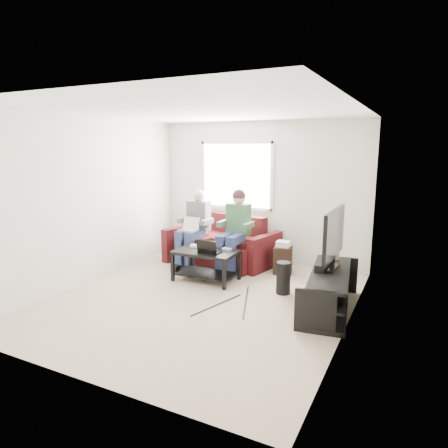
# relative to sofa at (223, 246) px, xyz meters

# --- Properties ---
(floor) EXTENTS (4.50, 4.50, 0.00)m
(floor) POSITION_rel_sofa_xyz_m (0.56, -1.77, -0.33)
(floor) COLOR #BDA693
(floor) RESTS_ON ground
(ceiling) EXTENTS (4.50, 4.50, 0.00)m
(ceiling) POSITION_rel_sofa_xyz_m (0.56, -1.77, 2.27)
(ceiling) COLOR white
(ceiling) RESTS_ON wall_back
(wall_back) EXTENTS (4.50, 0.00, 4.50)m
(wall_back) POSITION_rel_sofa_xyz_m (0.56, 0.48, 0.97)
(wall_back) COLOR silver
(wall_back) RESTS_ON floor
(wall_front) EXTENTS (4.50, 0.00, 4.50)m
(wall_front) POSITION_rel_sofa_xyz_m (0.56, -4.02, 0.97)
(wall_front) COLOR silver
(wall_front) RESTS_ON floor
(wall_left) EXTENTS (0.00, 4.50, 4.50)m
(wall_left) POSITION_rel_sofa_xyz_m (-1.44, -1.77, 0.97)
(wall_left) COLOR silver
(wall_left) RESTS_ON floor
(wall_right) EXTENTS (0.00, 4.50, 4.50)m
(wall_right) POSITION_rel_sofa_xyz_m (2.56, -1.77, 0.97)
(wall_right) COLOR silver
(wall_right) RESTS_ON floor
(window) EXTENTS (1.48, 0.04, 1.28)m
(window) POSITION_rel_sofa_xyz_m (0.06, 0.47, 1.27)
(window) COLOR white
(window) RESTS_ON wall_back
(sofa) EXTENTS (2.07, 1.21, 0.89)m
(sofa) POSITION_rel_sofa_xyz_m (0.00, 0.00, 0.00)
(sofa) COLOR #4B1217
(sofa) RESTS_ON floor
(person_left) EXTENTS (0.40, 0.70, 1.37)m
(person_left) POSITION_rel_sofa_xyz_m (-0.40, -0.34, 0.43)
(person_left) COLOR navy
(person_left) RESTS_ON sofa
(person_right) EXTENTS (0.40, 0.71, 1.41)m
(person_right) POSITION_rel_sofa_xyz_m (0.40, -0.32, 0.49)
(person_right) COLOR navy
(person_right) RESTS_ON sofa
(laptop_silver) EXTENTS (0.38, 0.33, 0.24)m
(laptop_silver) POSITION_rel_sofa_xyz_m (-0.40, -0.53, 0.41)
(laptop_silver) COLOR silver
(laptop_silver) RESTS_ON person_left
(coffee_table) EXTENTS (1.00, 0.62, 0.50)m
(coffee_table) POSITION_rel_sofa_xyz_m (0.21, -1.01, 0.04)
(coffee_table) COLOR black
(coffee_table) RESTS_ON floor
(laptop_black) EXTENTS (0.35, 0.25, 0.24)m
(laptop_black) POSITION_rel_sofa_xyz_m (0.33, -1.09, 0.29)
(laptop_black) COLOR black
(laptop_black) RESTS_ON coffee_table
(controller_a) EXTENTS (0.15, 0.11, 0.04)m
(controller_a) POSITION_rel_sofa_xyz_m (-0.07, -0.89, 0.19)
(controller_a) COLOR silver
(controller_a) RESTS_ON coffee_table
(controller_b) EXTENTS (0.15, 0.10, 0.04)m
(controller_b) POSITION_rel_sofa_xyz_m (0.11, -0.83, 0.19)
(controller_b) COLOR black
(controller_b) RESTS_ON coffee_table
(controller_c) EXTENTS (0.15, 0.10, 0.04)m
(controller_c) POSITION_rel_sofa_xyz_m (0.51, -0.86, 0.19)
(controller_c) COLOR gray
(controller_c) RESTS_ON coffee_table
(tv_stand) EXTENTS (0.69, 1.65, 0.53)m
(tv_stand) POSITION_rel_sofa_xyz_m (2.26, -1.33, -0.09)
(tv_stand) COLOR black
(tv_stand) RESTS_ON floor
(tv) EXTENTS (0.12, 1.10, 0.81)m
(tv) POSITION_rel_sofa_xyz_m (2.25, -1.23, 0.66)
(tv) COLOR black
(tv) RESTS_ON tv_stand
(soundbar) EXTENTS (0.12, 0.50, 0.10)m
(soundbar) POSITION_rel_sofa_xyz_m (2.14, -1.23, 0.25)
(soundbar) COLOR black
(soundbar) RESTS_ON tv_stand
(drink_cup) EXTENTS (0.08, 0.08, 0.12)m
(drink_cup) POSITION_rel_sofa_xyz_m (2.21, -0.70, 0.26)
(drink_cup) COLOR #B3874D
(drink_cup) RESTS_ON tv_stand
(console_white) EXTENTS (0.30, 0.22, 0.06)m
(console_white) POSITION_rel_sofa_xyz_m (2.26, -1.73, -0.02)
(console_white) COLOR silver
(console_white) RESTS_ON tv_stand
(console_grey) EXTENTS (0.34, 0.26, 0.08)m
(console_grey) POSITION_rel_sofa_xyz_m (2.26, -1.03, -0.01)
(console_grey) COLOR gray
(console_grey) RESTS_ON tv_stand
(console_black) EXTENTS (0.38, 0.30, 0.07)m
(console_black) POSITION_rel_sofa_xyz_m (2.26, -1.38, -0.01)
(console_black) COLOR black
(console_black) RESTS_ON tv_stand
(subwoofer) EXTENTS (0.21, 0.21, 0.48)m
(subwoofer) POSITION_rel_sofa_xyz_m (1.52, -1.03, -0.09)
(subwoofer) COLOR black
(subwoofer) RESTS_ON floor
(keyboard_floor) EXTENTS (0.25, 0.51, 0.03)m
(keyboard_floor) POSITION_rel_sofa_xyz_m (2.11, -1.34, -0.31)
(keyboard_floor) COLOR black
(keyboard_floor) RESTS_ON floor
(end_table) EXTENTS (0.31, 0.31, 0.56)m
(end_table) POSITION_rel_sofa_xyz_m (1.20, -0.09, -0.07)
(end_table) COLOR black
(end_table) RESTS_ON floor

